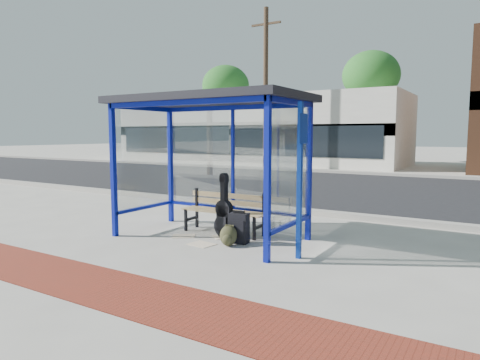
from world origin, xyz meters
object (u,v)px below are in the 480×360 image
Objects in this scene: guitar_bag at (224,215)px; backpack at (228,236)px; suitcase at (239,228)px; bench at (225,209)px.

guitar_bag is 0.63m from backpack.
suitcase is at bearing 54.68° from backpack.
bench is 2.99× the size of suitcase.
suitcase is 1.62× the size of backpack.
backpack is (-0.06, -0.23, -0.09)m from suitcase.
backpack is at bearing -41.90° from guitar_bag.
guitar_bag is at bearing 144.10° from suitcase.
suitcase reaches higher than backpack.
bench is 0.34m from guitar_bag.
bench is at bearing 104.55° from backpack.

